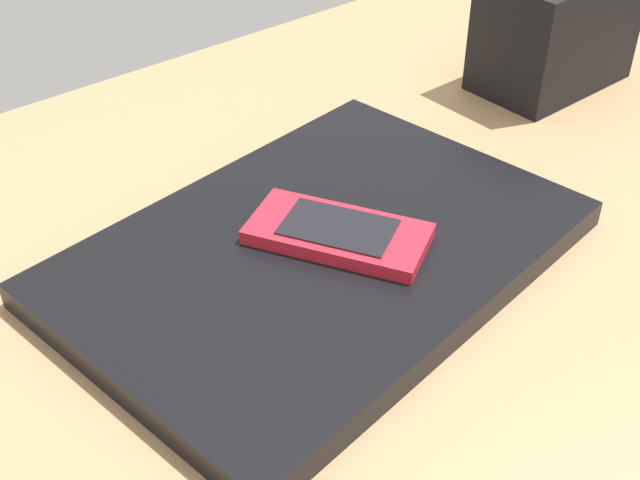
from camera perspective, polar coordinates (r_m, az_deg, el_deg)
desk_surface at (r=51.77cm, az=-2.93°, el=-9.00°), size 120.00×80.00×3.00cm
laptop_closed at (r=56.68cm, az=0.00°, el=-0.84°), size 37.03×27.84×1.94cm
cell_phone_on_laptop at (r=55.90cm, az=1.24°, el=0.47°), size 10.76×13.24×1.13cm
desk_organizer at (r=81.66cm, az=15.81°, el=13.70°), size 14.37×8.75×10.70cm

